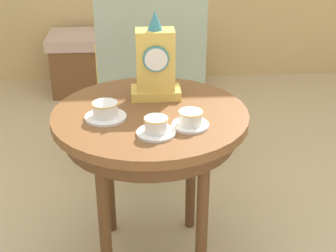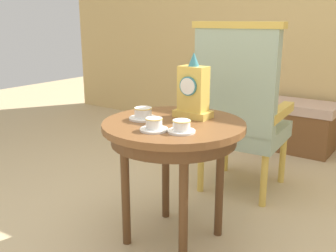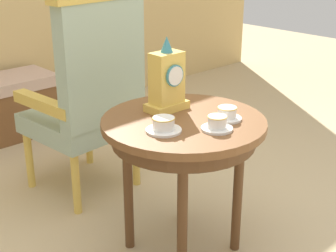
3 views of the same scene
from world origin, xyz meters
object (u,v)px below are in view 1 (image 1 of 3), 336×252
Objects in this scene: mantel_clock at (155,64)px; teacup_right at (156,127)px; teacup_center at (190,120)px; armchair at (149,63)px; teacup_left at (105,111)px; side_table at (150,131)px; window_bench at (123,62)px.

teacup_right is at bearing -92.63° from mantel_clock.
teacup_center is at bearing 22.41° from teacup_right.
teacup_left is at bearing -102.84° from armchair.
teacup_right is 0.12× the size of armchair.
armchair reaches higher than teacup_center.
side_table is at bearing 94.10° from teacup_right.
side_table reaches higher than window_bench.
teacup_right is (0.01, -0.18, 0.10)m from side_table.
mantel_clock reaches higher than window_bench.
window_bench is (-0.16, 1.74, -0.57)m from mantel_clock.
teacup_center is 0.11× the size of armchair.
teacup_center is (0.12, 0.05, -0.00)m from teacup_right.
side_table is 0.74m from armchair.
side_table is 0.20m from teacup_left.
teacup_center is (0.29, -0.09, -0.00)m from teacup_left.
teacup_left is at bearing 141.90° from teacup_right.
window_bench is (0.02, 1.92, -0.46)m from teacup_left.
teacup_right is 0.33m from mantel_clock.
mantel_clock is 0.29× the size of armchair.
mantel_clock reaches higher than teacup_right.
side_table is at bearing -91.56° from armchair.
teacup_left is 0.44× the size of mantel_clock.
teacup_center is at bearing -82.34° from window_bench.
side_table is 2.14× the size of mantel_clock.
teacup_right is 1.03× the size of teacup_center.
side_table is 4.88× the size of teacup_left.
teacup_right reaches higher than side_table.
teacup_center is at bearing -68.51° from mantel_clock.
teacup_center is (0.13, -0.13, 0.10)m from side_table.
mantel_clock is 0.31× the size of window_bench.
armchair is at bearing 77.16° from teacup_left.
side_table is at bearing -85.81° from window_bench.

